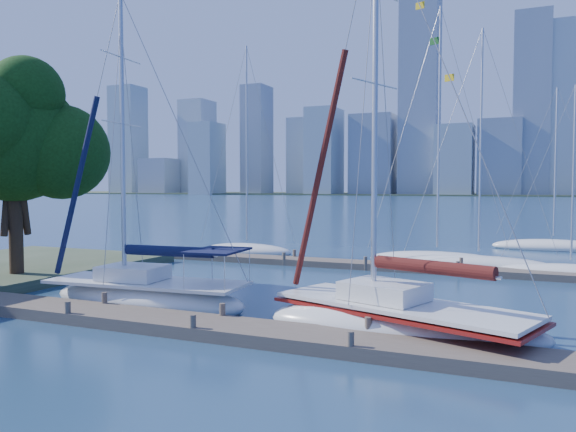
% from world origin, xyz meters
% --- Properties ---
extents(ground, '(700.00, 700.00, 0.00)m').
position_xyz_m(ground, '(0.00, 0.00, 0.00)').
color(ground, '#162C49').
rests_on(ground, ground).
extents(near_dock, '(26.00, 2.00, 0.40)m').
position_xyz_m(near_dock, '(0.00, 0.00, 0.20)').
color(near_dock, brown).
rests_on(near_dock, ground).
extents(far_dock, '(30.00, 1.80, 0.36)m').
position_xyz_m(far_dock, '(2.00, 16.00, 0.18)').
color(far_dock, brown).
rests_on(far_dock, ground).
extents(far_shore, '(800.00, 100.00, 1.50)m').
position_xyz_m(far_shore, '(0.00, 320.00, 0.00)').
color(far_shore, '#38472D').
rests_on(far_shore, ground).
extents(tree, '(8.26, 7.52, 10.73)m').
position_xyz_m(tree, '(-13.39, 4.34, 7.17)').
color(tree, black).
rests_on(tree, ground).
extents(sailboat_navy, '(8.81, 3.46, 12.82)m').
position_xyz_m(sailboat_navy, '(-4.38, 2.58, 0.97)').
color(sailboat_navy, silver).
rests_on(sailboat_navy, ground).
extents(sailboat_maroon, '(9.32, 5.62, 14.33)m').
position_xyz_m(sailboat_maroon, '(5.70, 2.18, 1.09)').
color(sailboat_maroon, silver).
rests_on(sailboat_maroon, ground).
extents(bg_boat_0, '(7.06, 3.47, 14.74)m').
position_xyz_m(bg_boat_0, '(-8.69, 19.48, 0.29)').
color(bg_boat_0, silver).
rests_on(bg_boat_0, ground).
extents(bg_boat_2, '(8.63, 4.64, 15.74)m').
position_xyz_m(bg_boat_2, '(4.35, 19.23, 0.29)').
color(bg_boat_2, silver).
rests_on(bg_boat_2, ground).
extents(bg_boat_3, '(8.69, 3.82, 13.99)m').
position_xyz_m(bg_boat_3, '(6.78, 18.54, 0.26)').
color(bg_boat_3, silver).
rests_on(bg_boat_3, ground).
extents(bg_boat_4, '(7.48, 4.20, 10.24)m').
position_xyz_m(bg_boat_4, '(11.46, 17.20, 0.22)').
color(bg_boat_4, silver).
rests_on(bg_boat_4, ground).
extents(bg_boat_7, '(8.87, 5.13, 12.34)m').
position_xyz_m(bg_boat_7, '(11.13, 30.51, 0.26)').
color(bg_boat_7, silver).
rests_on(bg_boat_7, ground).
extents(skyline, '(503.52, 51.31, 116.10)m').
position_xyz_m(skyline, '(21.80, 290.42, 35.88)').
color(skyline, '#8499AA').
rests_on(skyline, ground).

